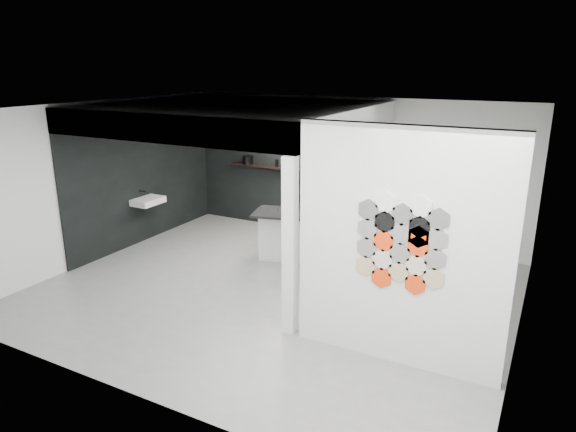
% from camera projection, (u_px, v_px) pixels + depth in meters
% --- Properties ---
extents(floor, '(7.00, 6.00, 0.01)m').
position_uv_depth(floor, '(273.00, 290.00, 8.05)').
color(floor, slate).
extents(partition_panel, '(2.45, 0.15, 2.80)m').
position_uv_depth(partition_panel, '(400.00, 249.00, 5.80)').
color(partition_panel, silver).
rests_on(partition_panel, floor).
extents(bay_clad_back, '(4.40, 0.04, 2.35)m').
position_uv_depth(bay_clad_back, '(289.00, 174.00, 10.80)').
color(bay_clad_back, black).
rests_on(bay_clad_back, floor).
extents(bay_clad_left, '(0.04, 4.00, 2.35)m').
position_uv_depth(bay_clad_left, '(145.00, 181.00, 10.11)').
color(bay_clad_left, black).
rests_on(bay_clad_left, floor).
extents(bulkhead, '(4.40, 4.00, 0.40)m').
position_uv_depth(bulkhead, '(235.00, 116.00, 8.74)').
color(bulkhead, silver).
rests_on(bulkhead, corner_column).
extents(corner_column, '(0.16, 0.16, 2.35)m').
position_uv_depth(corner_column, '(290.00, 248.00, 6.49)').
color(corner_column, silver).
rests_on(corner_column, floor).
extents(fascia_beam, '(4.40, 0.16, 0.40)m').
position_uv_depth(fascia_beam, '(158.00, 128.00, 7.12)').
color(fascia_beam, silver).
rests_on(fascia_beam, corner_column).
extents(wall_basin, '(0.40, 0.60, 0.12)m').
position_uv_depth(wall_basin, '(148.00, 201.00, 9.93)').
color(wall_basin, silver).
rests_on(wall_basin, bay_clad_left).
extents(display_shelf, '(3.00, 0.15, 0.04)m').
position_uv_depth(display_shelf, '(291.00, 169.00, 10.63)').
color(display_shelf, black).
rests_on(display_shelf, bay_clad_back).
extents(kitchen_island, '(1.80, 1.13, 1.35)m').
position_uv_depth(kitchen_island, '(302.00, 235.00, 9.21)').
color(kitchen_island, silver).
rests_on(kitchen_island, floor).
extents(stockpot, '(0.26, 0.26, 0.18)m').
position_uv_depth(stockpot, '(248.00, 160.00, 11.07)').
color(stockpot, black).
rests_on(stockpot, display_shelf).
extents(kettle, '(0.24, 0.24, 0.15)m').
position_uv_depth(kettle, '(340.00, 170.00, 10.11)').
color(kettle, black).
rests_on(kettle, display_shelf).
extents(glass_bowl, '(0.15, 0.15, 0.09)m').
position_uv_depth(glass_bowl, '(352.00, 172.00, 10.01)').
color(glass_bowl, gray).
rests_on(glass_bowl, display_shelf).
extents(glass_vase, '(0.10, 0.10, 0.13)m').
position_uv_depth(glass_vase, '(352.00, 172.00, 10.00)').
color(glass_vase, gray).
rests_on(glass_vase, display_shelf).
extents(bottle_dark, '(0.07, 0.07, 0.15)m').
position_uv_depth(bottle_dark, '(277.00, 163.00, 10.75)').
color(bottle_dark, black).
rests_on(bottle_dark, display_shelf).
extents(utensil_cup, '(0.08, 0.08, 0.09)m').
position_uv_depth(utensil_cup, '(248.00, 162.00, 11.09)').
color(utensil_cup, black).
rests_on(utensil_cup, display_shelf).
extents(hex_tile_cluster, '(1.04, 0.02, 1.16)m').
position_uv_depth(hex_tile_cluster, '(401.00, 243.00, 5.68)').
color(hex_tile_cluster, tan).
rests_on(hex_tile_cluster, partition_panel).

